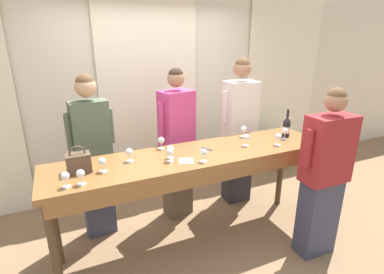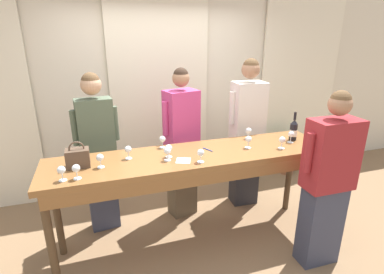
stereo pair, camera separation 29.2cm
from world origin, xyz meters
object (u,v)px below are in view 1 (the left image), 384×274
tasting_bar (196,165)px  wine_glass_back_right (244,129)px  handbag (78,162)px  potted_plant (275,146)px  wine_glass_front_right (285,131)px  wine_glass_near_host (161,141)px  wine_glass_back_left (170,152)px  guest_cream_sweater (239,131)px  host_pouring (324,176)px  wine_glass_by_handbag (102,162)px  guest_olive_jacket (93,155)px  guest_pink_top (177,144)px  wine_glass_front_mid (278,137)px  wine_glass_center_mid (81,174)px  wine_glass_center_right (246,138)px  wine_glass_front_left (65,177)px  wine_glass_back_mid (204,153)px  wine_glass_by_bottle (129,152)px  wine_glass_center_left (170,149)px  wine_bottle (286,127)px

tasting_bar → wine_glass_back_right: 0.78m
handbag → potted_plant: handbag is taller
wine_glass_front_right → wine_glass_near_host: 1.37m
wine_glass_back_left → guest_cream_sweater: bearing=29.7°
potted_plant → host_pouring: bearing=-117.0°
handbag → tasting_bar: bearing=-3.1°
host_pouring → handbag: bearing=162.7°
wine_glass_near_host → wine_glass_by_handbag: bearing=-154.2°
guest_olive_jacket → guest_pink_top: 0.94m
wine_glass_front_mid → guest_olive_jacket: size_ratio=0.07×
wine_glass_center_mid → wine_glass_center_right: same height
handbag → wine_glass_front_left: handbag is taller
wine_glass_front_mid → host_pouring: (0.18, -0.48, -0.26)m
wine_glass_near_host → guest_cream_sweater: bearing=16.5°
wine_glass_back_left → potted_plant: (2.26, 1.22, -0.71)m
wine_glass_back_mid → guest_pink_top: bearing=86.1°
wine_glass_center_mid → potted_plant: bearing=24.0°
wine_glass_back_left → potted_plant: size_ratio=0.18×
wine_glass_center_right → wine_glass_center_mid: bearing=-173.5°
wine_glass_by_bottle → host_pouring: size_ratio=0.07×
wine_glass_front_right → wine_glass_center_mid: size_ratio=1.00×
wine_glass_back_mid → guest_cream_sweater: 1.22m
wine_glass_near_host → handbag: bearing=-164.6°
wine_glass_center_mid → guest_olive_jacket: (0.18, 0.81, -0.18)m
handbag → guest_olive_jacket: (0.17, 0.56, -0.18)m
wine_glass_center_left → potted_plant: (2.23, 1.15, -0.71)m
wine_glass_back_right → guest_olive_jacket: size_ratio=0.07×
potted_plant → wine_glass_by_handbag: bearing=-157.4°
wine_bottle → guest_pink_top: (-1.11, 0.55, -0.22)m
wine_glass_back_left → wine_glass_by_handbag: bearing=176.8°
host_pouring → guest_pink_top: bearing=129.9°
host_pouring → potted_plant: bearing=63.0°
tasting_bar → wine_glass_back_left: wine_glass_back_left is taller
guest_pink_top → wine_glass_back_right: bearing=-28.9°
wine_glass_front_mid → wine_glass_by_handbag: same height
wine_glass_by_bottle → wine_glass_near_host: bearing=26.1°
wine_bottle → wine_glass_center_right: wine_bottle is taller
wine_glass_front_left → wine_glass_front_mid: size_ratio=1.00×
handbag → wine_glass_by_handbag: size_ratio=1.88×
wine_glass_back_left → guest_pink_top: size_ratio=0.07×
wine_bottle → wine_glass_front_left: (-2.33, -0.25, -0.02)m
wine_glass_center_left → wine_glass_back_mid: 0.32m
wine_glass_back_left → guest_cream_sweater: 1.37m
guest_pink_top → host_pouring: bearing=-50.1°
wine_glass_near_host → guest_pink_top: bearing=48.4°
wine_glass_front_mid → wine_glass_center_right: 0.34m
wine_glass_back_left → handbag: bearing=171.9°
guest_cream_sweater → guest_pink_top: bearing=-180.0°
tasting_bar → wine_glass_by_bottle: wine_glass_by_bottle is taller
handbag → guest_pink_top: size_ratio=0.13×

